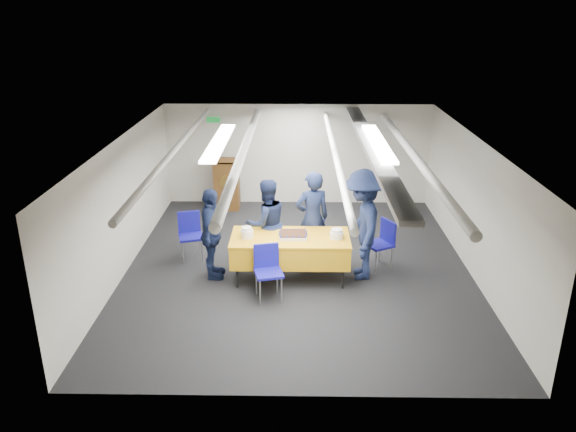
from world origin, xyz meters
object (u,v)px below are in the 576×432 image
Objects in this scene: serving_table at (290,248)px; sheet_cake at (293,235)px; podium at (227,183)px; chair_near at (268,266)px; sailor_a at (312,218)px; sailor_c at (212,234)px; sailor_b at (266,224)px; chair_left at (190,231)px; sailor_d at (362,225)px; chair_right at (383,239)px.

sheet_cake reaches higher than serving_table.
podium is 1.44× the size of chair_near.
chair_near reaches higher than sheet_cake.
sailor_a is 1.79m from sailor_c.
sailor_b is at bearing -70.50° from podium.
chair_left is 3.14m from sailor_d.
sailor_b reaches higher than serving_table.
serving_table is at bearing -66.99° from podium.
chair_left is at bearing 156.28° from sheet_cake.
sailor_d is at bearing -51.50° from podium.
podium is at bearing 113.01° from serving_table.
sailor_a is at bearing 162.26° from sailor_b.
chair_near is (-0.40, -0.61, -0.28)m from sheet_cake.
sailor_c is (-2.93, -0.43, 0.26)m from chair_right.
chair_near is at bearing -125.82° from sailor_c.
chair_right is at bearing 29.19° from chair_near.
serving_table is 1.23× the size of sailor_b.
chair_right is 0.46× the size of sailor_d.
sailor_a reaches higher than sailor_c.
sailor_d is (1.62, -0.39, 0.14)m from sailor_b.
sailor_c is at bearing -87.87° from sailor_d.
sheet_cake is 2.07m from chair_left.
sailor_b reaches higher than chair_left.
chair_right is at bearing 155.55° from sailor_a.
chair_right is 1.29m from sailor_a.
podium is 2.69m from chair_left.
chair_near is at bearing -64.09° from sailor_d.
sailor_d is (0.82, -0.52, 0.09)m from sailor_a.
chair_right is 1.00× the size of chair_left.
chair_right is at bearing 16.16° from serving_table.
sheet_cake is 1.36m from sailor_c.
sailor_a is (1.85, -2.84, 0.24)m from podium.
podium is 0.73× the size of sailor_a.
chair_left is (-0.36, -2.66, -0.08)m from podium.
sailor_a is 0.91× the size of sailor_d.
sheet_cake is 0.30× the size of sailor_c.
chair_left is at bearing 135.86° from chair_near.
sailor_d is at bearing -138.97° from chair_right.
sheet_cake is (0.05, -0.02, 0.25)m from serving_table.
sailor_c is at bearing -171.61° from chair_right.
serving_table is 1.25× the size of sailor_c.
sailor_a is (2.21, -0.18, 0.32)m from chair_left.
chair_right reaches higher than serving_table.
chair_near is 0.55× the size of sailor_c.
chair_left is at bearing -97.65° from podium.
sailor_d reaches higher than chair_near.
sailor_a is 0.81m from sailor_b.
serving_table is 1.04× the size of sailor_d.
sailor_a is (0.38, 0.63, 0.30)m from serving_table.
serving_table is 2.27× the size of chair_near.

